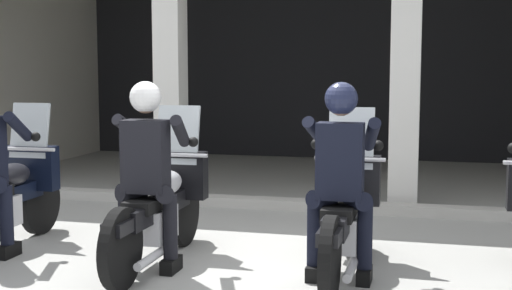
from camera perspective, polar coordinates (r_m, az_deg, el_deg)
name	(u,v)px	position (r m, az deg, el deg)	size (l,w,h in m)	color
ground_plane	(308,203)	(8.79, 4.28, -4.76)	(80.00, 80.00, 0.00)	#999993
station_building	(316,42)	(11.28, 4.97, 8.40)	(10.12, 5.05, 3.28)	black
kerb_strip	(274,203)	(8.42, 1.50, -4.83)	(9.62, 0.24, 0.12)	#B7B5AD
motorcycle_far_left	(6,195)	(6.93, -19.85, -3.92)	(0.62, 2.04, 1.35)	black
motorcycle_center_left	(161,205)	(6.13, -7.80, -4.92)	(0.62, 2.04, 1.35)	black
police_officer_center_left	(147,160)	(5.80, -8.92, -1.19)	(0.63, 0.61, 1.58)	black
motorcycle_center_right	(344,212)	(5.83, 7.27, -5.49)	(0.62, 2.04, 1.35)	black
police_officer_center_right	(341,164)	(5.48, 6.96, -1.60)	(0.63, 0.61, 1.58)	black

